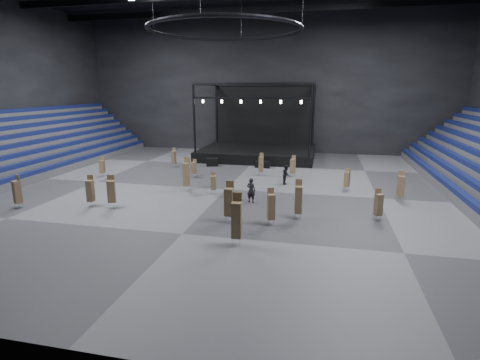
% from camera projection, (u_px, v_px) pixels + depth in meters
% --- Properties ---
extents(floor, '(50.00, 50.00, 0.00)m').
position_uv_depth(floor, '(226.00, 189.00, 32.43)').
color(floor, '#525255').
rests_on(floor, ground).
extents(wall_back, '(50.00, 0.20, 18.00)m').
position_uv_depth(wall_back, '(265.00, 85.00, 50.20)').
color(wall_back, black).
rests_on(wall_back, ground).
extents(wall_front, '(50.00, 0.20, 18.00)m').
position_uv_depth(wall_front, '(33.00, 70.00, 10.38)').
color(wall_front, black).
rests_on(wall_front, ground).
extents(bleachers_left, '(7.20, 40.00, 6.40)m').
position_uv_depth(bleachers_left, '(1.00, 159.00, 36.86)').
color(bleachers_left, '#4E4E51').
rests_on(bleachers_left, floor).
extents(stage, '(14.00, 10.00, 9.20)m').
position_uv_depth(stage, '(258.00, 146.00, 47.47)').
color(stage, black).
rests_on(stage, floor).
extents(truss_ring, '(12.30, 12.30, 5.15)m').
position_uv_depth(truss_ring, '(225.00, 30.00, 29.34)').
color(truss_ring, black).
rests_on(truss_ring, ceiling).
extents(flight_case_left, '(1.48, 1.04, 0.89)m').
position_uv_depth(flight_case_left, '(212.00, 162.00, 42.08)').
color(flight_case_left, black).
rests_on(flight_case_left, floor).
extents(flight_case_mid, '(1.12, 0.72, 0.69)m').
position_uv_depth(flight_case_mid, '(260.00, 165.00, 41.27)').
color(flight_case_mid, black).
rests_on(flight_case_mid, floor).
extents(flight_case_right, '(1.14, 0.59, 0.75)m').
position_uv_depth(flight_case_right, '(265.00, 165.00, 41.10)').
color(flight_case_right, black).
rests_on(flight_case_right, floor).
extents(chair_stack_0, '(0.46, 0.46, 2.16)m').
position_uv_depth(chair_stack_0, '(174.00, 157.00, 41.47)').
color(chair_stack_0, silver).
rests_on(chair_stack_0, floor).
extents(chair_stack_1, '(0.53, 0.53, 2.69)m').
position_uv_depth(chair_stack_1, '(298.00, 199.00, 24.81)').
color(chair_stack_1, silver).
rests_on(chair_stack_1, floor).
extents(chair_stack_2, '(0.51, 0.51, 2.41)m').
position_uv_depth(chair_stack_2, '(401.00, 186.00, 28.73)').
color(chair_stack_2, silver).
rests_on(chair_stack_2, floor).
extents(chair_stack_3, '(0.57, 0.57, 3.00)m').
position_uv_depth(chair_stack_3, '(237.00, 219.00, 20.55)').
color(chair_stack_3, silver).
rests_on(chair_stack_3, floor).
extents(chair_stack_4, '(0.52, 0.52, 2.36)m').
position_uv_depth(chair_stack_4, '(90.00, 190.00, 27.51)').
color(chair_stack_4, silver).
rests_on(chair_stack_4, floor).
extents(chair_stack_5, '(0.56, 0.56, 2.74)m').
position_uv_depth(chair_stack_5, '(229.00, 201.00, 24.15)').
color(chair_stack_5, silver).
rests_on(chair_stack_5, floor).
extents(chair_stack_6, '(0.55, 0.55, 2.14)m').
position_uv_depth(chair_stack_6, '(293.00, 166.00, 36.76)').
color(chair_stack_6, silver).
rests_on(chair_stack_6, floor).
extents(chair_stack_7, '(0.58, 0.58, 2.16)m').
position_uv_depth(chair_stack_7, '(378.00, 204.00, 24.53)').
color(chair_stack_7, silver).
rests_on(chair_stack_7, floor).
extents(chair_stack_8, '(0.54, 0.54, 1.91)m').
position_uv_depth(chair_stack_8, '(347.00, 179.00, 31.86)').
color(chair_stack_8, silver).
rests_on(chair_stack_8, floor).
extents(chair_stack_9, '(0.51, 0.51, 2.86)m').
position_uv_depth(chair_stack_9, '(186.00, 174.00, 31.87)').
color(chair_stack_9, silver).
rests_on(chair_stack_9, floor).
extents(chair_stack_10, '(0.50, 0.50, 1.92)m').
position_uv_depth(chair_stack_10, '(102.00, 166.00, 37.00)').
color(chair_stack_10, silver).
rests_on(chair_stack_10, floor).
extents(chair_stack_11, '(0.61, 0.61, 2.46)m').
position_uv_depth(chair_stack_11, '(17.00, 191.00, 27.06)').
color(chair_stack_11, silver).
rests_on(chair_stack_11, floor).
extents(chair_stack_12, '(0.72, 0.72, 2.44)m').
position_uv_depth(chair_stack_12, '(111.00, 191.00, 27.11)').
color(chair_stack_12, silver).
rests_on(chair_stack_12, floor).
extents(chair_stack_13, '(0.59, 0.59, 2.42)m').
position_uv_depth(chair_stack_13, '(271.00, 206.00, 23.73)').
color(chair_stack_13, silver).
rests_on(chair_stack_13, floor).
extents(chair_stack_14, '(0.45, 0.45, 2.27)m').
position_uv_depth(chair_stack_14, '(261.00, 164.00, 37.41)').
color(chair_stack_14, silver).
rests_on(chair_stack_14, floor).
extents(chair_stack_15, '(0.56, 0.56, 1.82)m').
position_uv_depth(chair_stack_15, '(213.00, 182.00, 30.79)').
color(chair_stack_15, silver).
rests_on(chair_stack_15, floor).
extents(chair_stack_16, '(0.47, 0.47, 1.75)m').
position_uv_depth(chair_stack_16, '(194.00, 167.00, 36.83)').
color(chair_stack_16, silver).
rests_on(chair_stack_16, floor).
extents(man_center, '(0.79, 0.63, 1.92)m').
position_uv_depth(man_center, '(251.00, 190.00, 28.47)').
color(man_center, black).
rests_on(man_center, floor).
extents(crew_member, '(0.73, 0.91, 1.78)m').
position_uv_depth(crew_member, '(286.00, 175.00, 34.01)').
color(crew_member, black).
rests_on(crew_member, floor).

